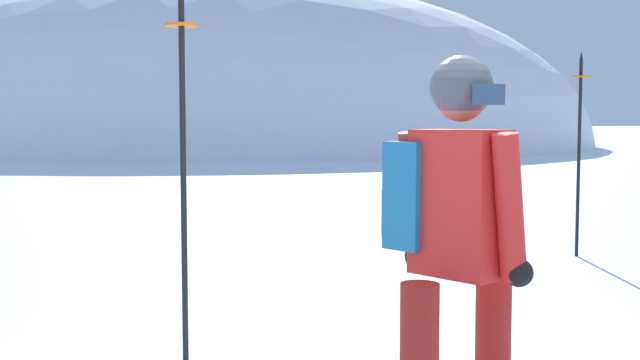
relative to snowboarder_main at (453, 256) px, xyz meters
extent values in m
ellipsoid|color=white|center=(2.35, 41.54, -0.92)|extent=(39.49, 35.54, 17.84)
cube|color=red|center=(0.02, -0.03, 0.22)|extent=(0.38, 0.42, 0.58)
cylinder|color=red|center=(-0.11, 0.17, 0.22)|extent=(0.20, 0.18, 0.57)
cylinder|color=red|center=(0.14, -0.22, 0.22)|extent=(0.20, 0.18, 0.57)
sphere|color=black|center=(-0.08, 0.21, -0.03)|extent=(0.11, 0.11, 0.11)
sphere|color=black|center=(0.18, -0.22, -0.03)|extent=(0.11, 0.11, 0.11)
cube|color=teal|center=(-0.09, 0.14, 0.24)|extent=(0.33, 0.30, 0.44)
cube|color=teal|center=(-0.14, 0.23, 0.16)|extent=(0.20, 0.16, 0.20)
sphere|color=#9E7051|center=(0.02, -0.03, 0.64)|extent=(0.21, 0.21, 0.21)
sphere|color=#4C4C56|center=(0.02, -0.03, 0.67)|extent=(0.25, 0.25, 0.25)
cube|color=navy|center=(0.08, -0.14, 0.64)|extent=(0.16, 0.12, 0.08)
cylinder|color=black|center=(3.18, 4.79, 0.13)|extent=(0.04, 0.04, 2.09)
cylinder|color=orange|center=(3.18, 4.79, 0.99)|extent=(0.20, 0.20, 0.02)
cone|color=black|center=(3.18, 4.79, 1.21)|extent=(0.04, 0.04, 0.08)
cylinder|color=black|center=(-1.02, 1.82, 0.18)|extent=(0.04, 0.04, 2.20)
cylinder|color=orange|center=(-1.02, 1.82, 1.10)|extent=(0.20, 0.20, 0.01)
camera|label=1|loc=(-1.13, -3.02, 0.55)|focal=45.00mm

